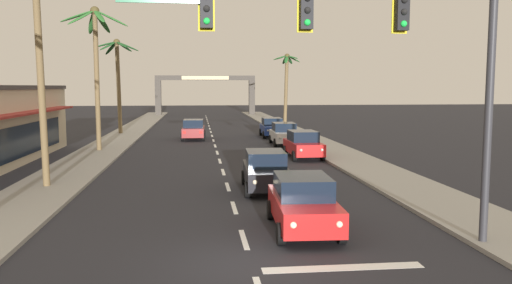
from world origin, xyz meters
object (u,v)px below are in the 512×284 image
Objects in this scene: sedan_lead_at_stop_bar at (303,203)px; sedan_parked_far_kerb at (284,134)px; sedan_third_in_queue at (266,170)px; sedan_parked_mid_kerb at (303,144)px; palm_left_second at (37,13)px; traffic_signal_mast at (372,42)px; town_gateway_arch at (205,89)px; palm_left_third at (96,49)px; sedan_oncoming_far at (194,129)px; palm_left_farthest at (118,69)px; palm_right_farthest at (286,77)px; sedan_parked_nearest_kerb at (272,127)px.

sedan_parked_far_kerb is (3.33, 23.31, 0.00)m from sedan_lead_at_stop_bar.
sedan_parked_mid_kerb is (3.63, 9.75, 0.00)m from sedan_third_in_queue.
palm_left_second reaches higher than sedan_parked_far_kerb.
traffic_signal_mast is 0.67× the size of town_gateway_arch.
palm_left_second is 1.04× the size of palm_left_third.
town_gateway_arch reaches higher than sedan_oncoming_far.
palm_left_second is 1.16× the size of palm_left_farthest.
sedan_third_in_queue is at bearing -102.11° from sedan_parked_far_kerb.
sedan_parked_nearest_kerb is at bearing -105.05° from palm_right_farthest.
palm_left_farthest is 32.81m from town_gateway_arch.
sedan_oncoming_far is 0.56× the size of palm_right_farthest.
palm_left_third is at bearing -87.86° from palm_left_farthest.
sedan_oncoming_far is at bearing 144.64° from sedan_parked_far_kerb.
palm_left_second is at bearing 171.89° from sedan_third_in_queue.
palm_right_farthest is (7.11, 36.19, 4.60)m from sedan_third_in_queue.
sedan_third_in_queue is 23.54m from sedan_parked_nearest_kerb.
sedan_lead_at_stop_bar is at bearing -88.32° from town_gateway_arch.
palm_right_farthest is (10.31, 14.30, 4.60)m from sedan_oncoming_far.
sedan_parked_nearest_kerb is at bearing 89.99° from sedan_parked_mid_kerb.
sedan_parked_nearest_kerb is 0.46× the size of palm_left_third.
sedan_lead_at_stop_bar is 43.25m from palm_right_farthest.
traffic_signal_mast is 31.06m from sedan_oncoming_far.
sedan_parked_far_kerb is 0.29× the size of town_gateway_arch.
traffic_signal_mast is 18.88m from sedan_parked_mid_kerb.
palm_left_farthest is 19.39m from palm_right_farthest.
palm_left_farthest is at bearing 107.22° from sedan_lead_at_stop_bar.
town_gateway_arch is at bearing 87.48° from sedan_oncoming_far.
town_gateway_arch reaches higher than sedan_lead_at_stop_bar.
palm_right_farthest is at bearing 74.95° from sedan_parked_nearest_kerb.
palm_left_third is 12.92m from palm_left_farthest.
palm_right_farthest is (6.78, 42.47, 4.60)m from sedan_lead_at_stop_bar.
sedan_parked_far_kerb is at bearing -35.36° from sedan_oncoming_far.
palm_right_farthest is at bearing 79.78° from sedan_parked_far_kerb.
traffic_signal_mast is at bearing -87.23° from town_gateway_arch.
sedan_lead_at_stop_bar is 1.00× the size of sedan_oncoming_far.
palm_left_third is at bearing 90.16° from palm_left_second.
sedan_lead_at_stop_bar is 16.37m from sedan_parked_mid_kerb.
palm_left_third is at bearing -168.05° from sedan_parked_far_kerb.
traffic_signal_mast reaches higher than sedan_lead_at_stop_bar.
palm_left_third reaches higher than sedan_parked_far_kerb.
palm_left_second is at bearing -88.85° from palm_left_farthest.
sedan_lead_at_stop_bar is 0.56× the size of palm_right_farthest.
sedan_third_in_queue is at bearing 92.97° from sedan_lead_at_stop_bar.
sedan_parked_nearest_kerb is 36.01m from town_gateway_arch.
sedan_lead_at_stop_bar is 29.73m from sedan_parked_nearest_kerb.
palm_left_farthest is (-10.35, 33.40, 5.14)m from sedan_lead_at_stop_bar.
sedan_oncoming_far is 13.93m from sedan_parked_mid_kerb.
palm_right_farthest is at bearing 54.22° from sedan_oncoming_far.
palm_left_third is at bearing 161.21° from sedan_parked_mid_kerb.
sedan_parked_nearest_kerb is 1.00× the size of sedan_parked_mid_kerb.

